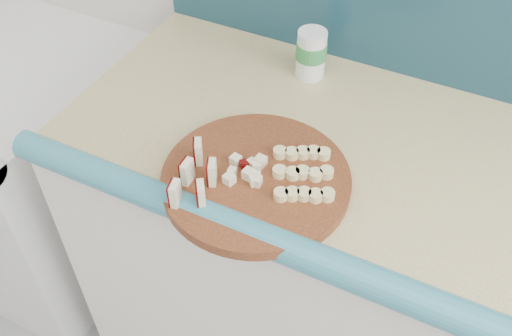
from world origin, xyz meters
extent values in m
cube|color=white|center=(-1.45, 1.50, 0.40)|extent=(0.70, 0.70, 0.80)
cylinder|color=#47200F|center=(-0.53, 1.31, 0.92)|extent=(0.48, 0.48, 0.02)
cube|color=beige|center=(-0.62, 1.19, 0.96)|extent=(0.02, 0.03, 0.05)
cube|color=#480505|center=(-0.63, 1.18, 0.96)|extent=(0.02, 0.03, 0.05)
cube|color=beige|center=(-0.63, 1.24, 0.96)|extent=(0.02, 0.03, 0.05)
cube|color=#480505|center=(-0.64, 1.24, 0.96)|extent=(0.02, 0.03, 0.05)
cube|color=beige|center=(-0.64, 1.30, 0.96)|extent=(0.02, 0.03, 0.05)
cube|color=#480505|center=(-0.65, 1.30, 0.96)|extent=(0.02, 0.03, 0.05)
cube|color=beige|center=(-0.58, 1.21, 0.96)|extent=(0.02, 0.03, 0.05)
cube|color=#480505|center=(-0.59, 1.20, 0.96)|extent=(0.02, 0.03, 0.05)
cube|color=beige|center=(-0.59, 1.26, 0.96)|extent=(0.02, 0.03, 0.05)
cube|color=#480505|center=(-0.60, 1.26, 0.96)|extent=(0.02, 0.03, 0.05)
cube|color=#FEEDCB|center=(-0.54, 1.31, 0.94)|extent=(0.02, 0.02, 0.02)
cube|color=#FEEDCB|center=(-0.54, 1.32, 0.94)|extent=(0.02, 0.02, 0.02)
cube|color=#480505|center=(-0.54, 1.32, 0.94)|extent=(0.02, 0.02, 0.02)
cube|color=#FEEDCB|center=(-0.55, 1.31, 0.94)|extent=(0.02, 0.02, 0.02)
cube|color=#FEEDCB|center=(-0.56, 1.31, 0.94)|extent=(0.02, 0.02, 0.02)
cube|color=#FEEDCB|center=(-0.57, 1.31, 0.94)|extent=(0.02, 0.02, 0.02)
cube|color=#FEEDCB|center=(-0.55, 1.30, 0.94)|extent=(0.02, 0.02, 0.02)
cube|color=#FEEDCB|center=(-0.56, 1.29, 0.94)|extent=(0.02, 0.02, 0.02)
cube|color=#480505|center=(-0.55, 1.28, 0.94)|extent=(0.02, 0.02, 0.02)
cube|color=#FEEDCB|center=(-0.54, 1.29, 0.94)|extent=(0.02, 0.02, 0.02)
cube|color=#FEEDCB|center=(-0.53, 1.29, 0.94)|extent=(0.02, 0.02, 0.02)
cube|color=#FEEDCB|center=(-0.54, 1.30, 0.94)|extent=(0.02, 0.02, 0.02)
cylinder|color=beige|center=(-0.46, 1.28, 0.94)|extent=(0.03, 0.03, 0.02)
cylinder|color=beige|center=(-0.44, 1.29, 0.94)|extent=(0.03, 0.03, 0.02)
cylinder|color=beige|center=(-0.42, 1.30, 0.94)|extent=(0.03, 0.03, 0.02)
cylinder|color=beige|center=(-0.40, 1.31, 0.94)|extent=(0.03, 0.03, 0.02)
cylinder|color=beige|center=(-0.38, 1.32, 0.94)|extent=(0.03, 0.03, 0.02)
cylinder|color=beige|center=(-0.48, 1.33, 0.94)|extent=(0.03, 0.03, 0.02)
cylinder|color=beige|center=(-0.47, 1.34, 0.94)|extent=(0.03, 0.03, 0.02)
cylinder|color=beige|center=(-0.45, 1.35, 0.94)|extent=(0.03, 0.03, 0.02)
cylinder|color=beige|center=(-0.43, 1.36, 0.94)|extent=(0.03, 0.03, 0.02)
cylinder|color=beige|center=(-0.41, 1.37, 0.94)|extent=(0.03, 0.03, 0.02)
cylinder|color=beige|center=(-0.51, 1.38, 0.94)|extent=(0.03, 0.03, 0.02)
cylinder|color=beige|center=(-0.49, 1.39, 0.94)|extent=(0.03, 0.03, 0.02)
cylinder|color=beige|center=(-0.47, 1.40, 0.94)|extent=(0.03, 0.03, 0.02)
cylinder|color=beige|center=(-0.45, 1.41, 0.94)|extent=(0.03, 0.03, 0.02)
cylinder|color=beige|center=(-0.43, 1.42, 0.94)|extent=(0.03, 0.03, 0.02)
cylinder|color=white|center=(-0.57, 1.68, 0.97)|extent=(0.07, 0.07, 0.11)
cylinder|color=#2F8140|center=(-0.57, 1.68, 0.98)|extent=(0.07, 0.07, 0.04)
camera|label=1|loc=(-0.20, 0.65, 1.70)|focal=40.00mm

